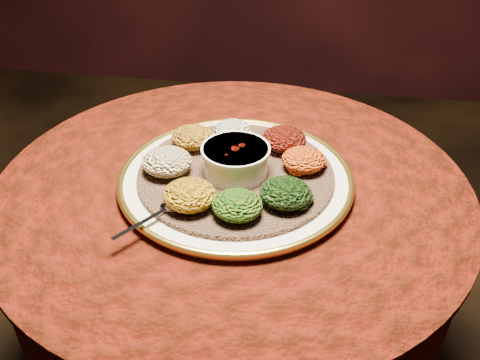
# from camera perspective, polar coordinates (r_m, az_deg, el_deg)

# --- Properties ---
(table) EXTENTS (0.96, 0.96, 0.73)m
(table) POSITION_cam_1_polar(r_m,az_deg,el_deg) (1.19, -0.78, -7.25)
(table) COLOR black
(table) RESTS_ON ground
(platter) EXTENTS (0.55, 0.55, 0.02)m
(platter) POSITION_cam_1_polar(r_m,az_deg,el_deg) (1.07, -0.45, 0.15)
(platter) COLOR white
(platter) RESTS_ON table
(injera) EXTENTS (0.51, 0.51, 0.01)m
(injera) POSITION_cam_1_polar(r_m,az_deg,el_deg) (1.06, -0.45, 0.63)
(injera) COLOR #875C43
(injera) RESTS_ON platter
(stew_bowl) EXTENTS (0.13, 0.13, 0.06)m
(stew_bowl) POSITION_cam_1_polar(r_m,az_deg,el_deg) (1.04, -0.46, 2.33)
(stew_bowl) COLOR white
(stew_bowl) RESTS_ON injera
(spoon) EXTENTS (0.10, 0.12, 0.01)m
(spoon) POSITION_cam_1_polar(r_m,az_deg,el_deg) (0.97, -7.89, -3.09)
(spoon) COLOR silver
(spoon) RESTS_ON injera
(portion_ayib) EXTENTS (0.08, 0.08, 0.04)m
(portion_ayib) POSITION_cam_1_polar(r_m,az_deg,el_deg) (1.16, -0.80, 5.38)
(portion_ayib) COLOR silver
(portion_ayib) RESTS_ON injera
(portion_kitfo) EXTENTS (0.10, 0.09, 0.05)m
(portion_kitfo) POSITION_cam_1_polar(r_m,az_deg,el_deg) (1.13, 4.70, 4.39)
(portion_kitfo) COLOR black
(portion_kitfo) RESTS_ON injera
(portion_tikil) EXTENTS (0.09, 0.08, 0.04)m
(portion_tikil) POSITION_cam_1_polar(r_m,az_deg,el_deg) (1.07, 6.79, 2.16)
(portion_tikil) COLOR #AD730E
(portion_tikil) RESTS_ON injera
(portion_gomen) EXTENTS (0.09, 0.09, 0.05)m
(portion_gomen) POSITION_cam_1_polar(r_m,az_deg,el_deg) (0.97, 4.86, -1.39)
(portion_gomen) COLOR black
(portion_gomen) RESTS_ON injera
(portion_mixveg) EXTENTS (0.09, 0.09, 0.04)m
(portion_mixveg) POSITION_cam_1_polar(r_m,az_deg,el_deg) (0.94, -0.30, -2.70)
(portion_mixveg) COLOR #9D260A
(portion_mixveg) RESTS_ON injera
(portion_kik) EXTENTS (0.10, 0.09, 0.05)m
(portion_kik) POSITION_cam_1_polar(r_m,az_deg,el_deg) (0.96, -5.40, -1.59)
(portion_kik) COLOR #C07F10
(portion_kik) RESTS_ON injera
(portion_timatim) EXTENTS (0.10, 0.09, 0.05)m
(portion_timatim) POSITION_cam_1_polar(r_m,az_deg,el_deg) (1.06, -7.79, 1.97)
(portion_timatim) COLOR maroon
(portion_timatim) RESTS_ON injera
(portion_shiro) EXTENTS (0.09, 0.09, 0.04)m
(portion_shiro) POSITION_cam_1_polar(r_m,az_deg,el_deg) (1.14, -5.07, 4.57)
(portion_shiro) COLOR #A47513
(portion_shiro) RESTS_ON injera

